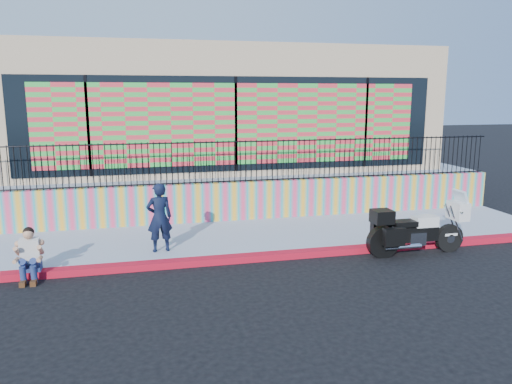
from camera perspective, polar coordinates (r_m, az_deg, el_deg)
name	(u,v)px	position (r m, az deg, el deg)	size (l,w,h in m)	color
ground	(272,259)	(11.56, 1.82, -7.67)	(90.00, 90.00, 0.00)	black
red_curb	(272,256)	(11.54, 1.82, -7.32)	(16.00, 0.30, 0.15)	#AA0C25
sidewalk	(255,237)	(13.07, -0.09, -5.11)	(16.00, 3.00, 0.15)	#98A2B6
mural_wall	(242,201)	(14.43, -1.57, -1.00)	(16.00, 0.20, 1.10)	#F5406D
metal_fence	(242,161)	(14.23, -1.59, 3.53)	(15.80, 0.04, 1.20)	black
elevated_platform	(215,176)	(19.38, -4.70, 1.84)	(16.00, 10.00, 1.25)	#98A2B6
storefront_building	(215,107)	(18.92, -4.72, 9.60)	(14.00, 8.06, 4.00)	tan
police_motorcycle	(415,229)	(12.29, 17.76, -4.01)	(2.42, 0.80, 1.50)	black
police_officer	(159,217)	(11.64, -10.98, -2.87)	(0.58, 0.38, 1.60)	black
seated_man	(29,259)	(11.12, -24.48, -7.03)	(0.54, 0.71, 1.06)	navy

